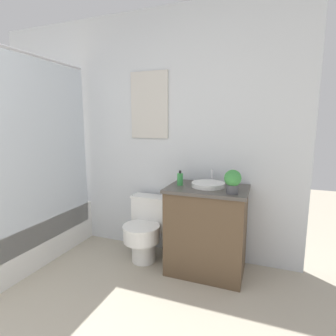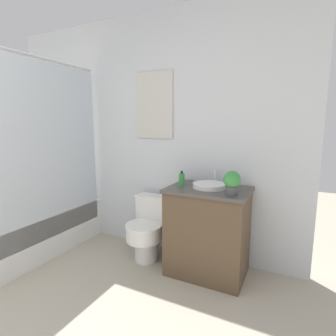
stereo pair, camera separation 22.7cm
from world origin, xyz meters
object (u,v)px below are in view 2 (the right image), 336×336
Objects in this scene: potted_plant at (232,182)px; soap_bottle at (182,179)px; toilet at (149,227)px; sink at (209,185)px.

soap_bottle is at bearing 164.53° from potted_plant.
soap_bottle reaches higher than toilet.
potted_plant is (0.23, -0.17, 0.09)m from sink.
sink is 1.69× the size of potted_plant.
soap_bottle is at bearing -2.25° from toilet.
toilet is 3.19× the size of potted_plant.
toilet is 0.80m from sink.
soap_bottle is (0.37, -0.01, 0.54)m from toilet.
sink is at bearing 6.26° from soap_bottle.
potted_plant is at bearing -9.97° from toilet.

